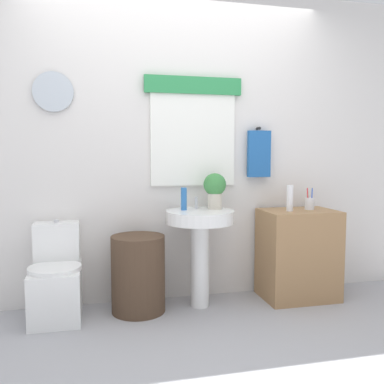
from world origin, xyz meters
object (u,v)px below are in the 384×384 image
laundry_hamper (138,274)px  pedestal_sink (200,233)px  potted_plant (215,188)px  soap_bottle (184,199)px  toothbrush_cup (310,203)px  toilet (56,281)px  wooden_cabinet (298,254)px  lotion_bottle (290,198)px

laundry_hamper → pedestal_sink: pedestal_sink is taller
pedestal_sink → potted_plant: size_ratio=2.67×
soap_bottle → toothbrush_cup: bearing=-1.6°
toilet → wooden_cabinet: bearing=-1.0°
wooden_cabinet → toothbrush_cup: (0.11, 0.02, 0.43)m
toilet → toothbrush_cup: 2.15m
soap_bottle → potted_plant: potted_plant is taller
toilet → potted_plant: potted_plant is taller
soap_bottle → toilet: bearing=-179.0°
pedestal_sink → lotion_bottle: size_ratio=3.61×
pedestal_sink → soap_bottle: (-0.12, 0.05, 0.27)m
toilet → wooden_cabinet: size_ratio=0.95×
lotion_bottle → toothbrush_cup: 0.23m
wooden_cabinet → lotion_bottle: size_ratio=3.50×
toilet → toothbrush_cup: toothbrush_cup is taller
soap_bottle → toothbrush_cup: (1.09, -0.03, -0.06)m
toilet → wooden_cabinet: (1.98, -0.03, 0.10)m
wooden_cabinet → potted_plant: potted_plant is taller
potted_plant → lotion_bottle: bearing=-9.2°
laundry_hamper → soap_bottle: (0.38, 0.05, 0.57)m
laundry_hamper → toothbrush_cup: size_ratio=3.24×
lotion_bottle → toothbrush_cup: size_ratio=1.17×
toilet → potted_plant: size_ratio=2.46×
potted_plant → laundry_hamper: bearing=-174.6°
potted_plant → soap_bottle: bearing=-177.8°
soap_bottle → lotion_bottle: size_ratio=0.84×
wooden_cabinet → toilet: bearing=179.0°
toilet → lotion_bottle: bearing=-2.2°
toilet → pedestal_sink: (1.11, -0.03, 0.32)m
pedestal_sink → wooden_cabinet: (0.87, -0.00, -0.22)m
toilet → pedestal_sink: size_ratio=0.92×
toilet → wooden_cabinet: 1.98m
toothbrush_cup → toilet: bearing=179.6°
laundry_hamper → lotion_bottle: size_ratio=2.77×
pedestal_sink → toilet: bearing=178.3°
wooden_cabinet → laundry_hamper: bearing=180.0°
lotion_bottle → soap_bottle: bearing=174.2°
laundry_hamper → pedestal_sink: (0.50, 0.00, 0.30)m
pedestal_sink → soap_bottle: size_ratio=4.31×
toothbrush_cup → potted_plant: bearing=177.2°
soap_bottle → toothbrush_cup: soap_bottle is taller
potted_plant → toothbrush_cup: 0.85m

